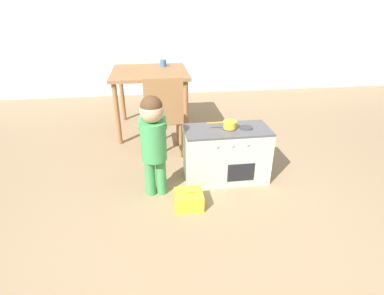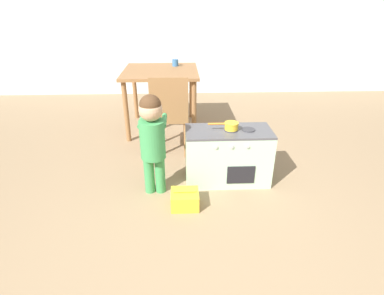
# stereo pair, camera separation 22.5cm
# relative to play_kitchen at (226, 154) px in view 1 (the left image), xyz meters

# --- Properties ---
(ground_plane) EXTENTS (16.00, 16.00, 0.00)m
(ground_plane) POSITION_rel_play_kitchen_xyz_m (-0.25, -0.99, -0.25)
(ground_plane) COLOR #8E7556
(wall_back) EXTENTS (10.00, 0.06, 2.60)m
(wall_back) POSITION_rel_play_kitchen_xyz_m (-0.25, 2.95, 1.05)
(wall_back) COLOR silver
(wall_back) RESTS_ON ground_plane
(play_kitchen) EXTENTS (0.76, 0.38, 0.51)m
(play_kitchen) POSITION_rel_play_kitchen_xyz_m (0.00, 0.00, 0.00)
(play_kitchen) COLOR #B2DBB7
(play_kitchen) RESTS_ON ground_plane
(toy_pot) EXTENTS (0.27, 0.12, 0.06)m
(toy_pot) POSITION_rel_play_kitchen_xyz_m (0.01, 0.00, 0.30)
(toy_pot) COLOR yellow
(toy_pot) RESTS_ON play_kitchen
(child_figure) EXTENTS (0.23, 0.36, 0.89)m
(child_figure) POSITION_rel_play_kitchen_xyz_m (-0.66, -0.17, 0.30)
(child_figure) COLOR #3D9351
(child_figure) RESTS_ON ground_plane
(toy_basket) EXTENTS (0.23, 0.20, 0.15)m
(toy_basket) POSITION_rel_play_kitchen_xyz_m (-0.40, -0.40, -0.19)
(toy_basket) COLOR gold
(toy_basket) RESTS_ON ground_plane
(dining_table) EXTENTS (0.91, 0.91, 0.76)m
(dining_table) POSITION_rel_play_kitchen_xyz_m (-0.66, 1.31, 0.40)
(dining_table) COLOR olive
(dining_table) RESTS_ON ground_plane
(dining_chair_near) EXTENTS (0.39, 0.39, 0.87)m
(dining_chair_near) POSITION_rel_play_kitchen_xyz_m (-0.54, 0.56, 0.21)
(dining_chair_near) COLOR olive
(dining_chair_near) RESTS_ON ground_plane
(cup_on_table) EXTENTS (0.08, 0.08, 0.08)m
(cup_on_table) POSITION_rel_play_kitchen_xyz_m (-0.48, 1.55, 0.55)
(cup_on_table) COLOR teal
(cup_on_table) RESTS_ON dining_table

